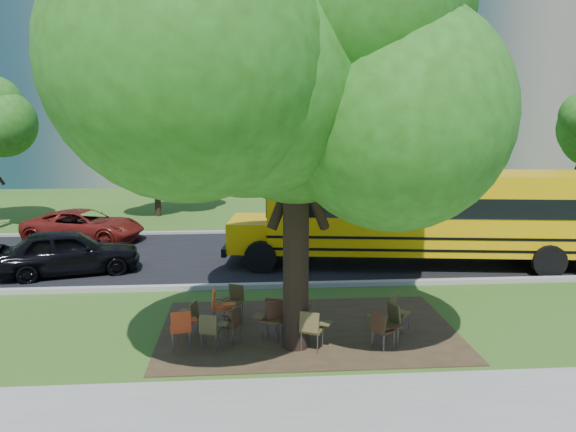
{
  "coord_description": "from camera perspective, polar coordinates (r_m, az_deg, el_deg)",
  "views": [
    {
      "loc": [
        -0.46,
        -13.21,
        5.04
      ],
      "look_at": [
        0.9,
        4.47,
        1.92
      ],
      "focal_mm": 35.0,
      "sensor_mm": 36.0,
      "label": 1
    }
  ],
  "objects": [
    {
      "name": "chair_5",
      "position": [
        12.86,
        1.74,
        -10.53
      ],
      "size": [
        0.59,
        0.7,
        0.87
      ],
      "rotation": [
        0.0,
        0.0,
        3.59
      ],
      "color": "#49431F",
      "rests_on": "ground"
    },
    {
      "name": "building_right",
      "position": [
        57.24,
        21.93,
        16.76
      ],
      "size": [
        30.0,
        16.0,
        25.0
      ],
      "primitive_type": "cube",
      "color": "gray",
      "rests_on": "ground"
    },
    {
      "name": "school_bus",
      "position": [
        19.76,
        15.08,
        0.36
      ],
      "size": [
        13.39,
        4.51,
        3.22
      ],
      "rotation": [
        0.0,
        0.0,
        -0.13
      ],
      "color": "#DBA306",
      "rests_on": "ground"
    },
    {
      "name": "chair_2",
      "position": [
        12.91,
        -5.68,
        -10.54
      ],
      "size": [
        0.57,
        0.72,
        0.85
      ],
      "rotation": [
        0.0,
        0.0,
        1.04
      ],
      "color": "#3C2715",
      "rests_on": "ground"
    },
    {
      "name": "kerb_far",
      "position": [
        24.81,
        -3.24,
        -1.61
      ],
      "size": [
        80.0,
        0.25,
        0.14
      ],
      "primitive_type": "cube",
      "color": "gray",
      "rests_on": "ground"
    },
    {
      "name": "black_car",
      "position": [
        19.52,
        -21.38,
        -3.41
      ],
      "size": [
        4.75,
        2.9,
        1.51
      ],
      "primitive_type": "imported",
      "rotation": [
        0.0,
        0.0,
        1.84
      ],
      "color": "black",
      "rests_on": "ground"
    },
    {
      "name": "chair_9",
      "position": [
        14.39,
        -5.58,
        -8.3
      ],
      "size": [
        0.72,
        0.57,
        0.87
      ],
      "rotation": [
        0.0,
        0.0,
        2.68
      ],
      "color": "#4A3F20",
      "rests_on": "ground"
    },
    {
      "name": "bg_tree_2",
      "position": [
        29.57,
        -13.35,
        8.09
      ],
      "size": [
        4.8,
        4.8,
        6.62
      ],
      "color": "black",
      "rests_on": "ground"
    },
    {
      "name": "chair_11",
      "position": [
        13.15,
        -1.44,
        -9.92
      ],
      "size": [
        0.63,
        0.69,
        0.92
      ],
      "rotation": [
        0.0,
        0.0,
        0.31
      ],
      "color": "#502E1C",
      "rests_on": "ground"
    },
    {
      "name": "asphalt_road",
      "position": [
        20.83,
        -3.0,
        -4.0
      ],
      "size": [
        80.0,
        8.0,
        0.04
      ],
      "primitive_type": "cube",
      "color": "black",
      "rests_on": "ground"
    },
    {
      "name": "chair_12",
      "position": [
        13.78,
        11.01,
        -9.3
      ],
      "size": [
        0.59,
        0.75,
        0.87
      ],
      "rotation": [
        0.0,
        0.0,
        4.0
      ],
      "color": "brown",
      "rests_on": "ground"
    },
    {
      "name": "chair_6",
      "position": [
        12.88,
        10.09,
        -10.34
      ],
      "size": [
        0.74,
        0.66,
        0.97
      ],
      "rotation": [
        0.0,
        0.0,
        1.91
      ],
      "color": "#423D1C",
      "rests_on": "ground"
    },
    {
      "name": "bg_car_red",
      "position": [
        24.43,
        -19.99,
        -0.96
      ],
      "size": [
        5.16,
        3.19,
        1.33
      ],
      "primitive_type": "imported",
      "rotation": [
        0.0,
        0.0,
        1.36
      ],
      "color": "maroon",
      "rests_on": "ground"
    },
    {
      "name": "chair_8",
      "position": [
        13.31,
        -9.98,
        -9.95
      ],
      "size": [
        0.53,
        0.68,
        0.87
      ],
      "rotation": [
        0.0,
        0.0,
        1.26
      ],
      "color": "#4A3F20",
      "rests_on": "ground"
    },
    {
      "name": "ground",
      "position": [
        14.14,
        -2.28,
        -10.91
      ],
      "size": [
        160.0,
        160.0,
        0.0
      ],
      "primitive_type": "plane",
      "color": "#2C541A",
      "rests_on": "ground"
    },
    {
      "name": "kerb_near",
      "position": [
        16.96,
        -2.66,
        -7.09
      ],
      "size": [
        80.0,
        0.25,
        0.14
      ],
      "primitive_type": "cube",
      "color": "gray",
      "rests_on": "ground"
    },
    {
      "name": "bg_tree_3",
      "position": [
        28.49,
        13.08,
        9.69
      ],
      "size": [
        5.6,
        5.6,
        7.84
      ],
      "color": "black",
      "rests_on": "ground"
    },
    {
      "name": "chair_3",
      "position": [
        13.05,
        -1.65,
        -10.0
      ],
      "size": [
        0.74,
        0.58,
        0.94
      ],
      "rotation": [
        0.0,
        0.0,
        2.82
      ],
      "color": "#4C331B",
      "rests_on": "ground"
    },
    {
      "name": "chair_4",
      "position": [
        12.37,
        2.51,
        -11.14
      ],
      "size": [
        0.77,
        0.61,
        0.95
      ],
      "rotation": [
        0.0,
        0.0,
        -0.43
      ],
      "color": "brown",
      "rests_on": "ground"
    },
    {
      "name": "main_tree",
      "position": [
        11.79,
        0.85,
        14.56
      ],
      "size": [
        7.2,
        7.2,
        9.6
      ],
      "color": "black",
      "rests_on": "ground"
    },
    {
      "name": "chair_0",
      "position": [
        12.65,
        -10.72,
        -10.87
      ],
      "size": [
        0.63,
        0.64,
        0.93
      ],
      "rotation": [
        0.0,
        0.0,
        0.18
      ],
      "color": "#B23513",
      "rests_on": "ground"
    },
    {
      "name": "building_main",
      "position": [
        50.14,
        -13.57,
        16.52
      ],
      "size": [
        38.0,
        16.0,
        22.0
      ],
      "primitive_type": "cube",
      "color": "slate",
      "rests_on": "ground"
    },
    {
      "name": "chair_1",
      "position": [
        12.56,
        -7.83,
        -11.19
      ],
      "size": [
        0.65,
        0.5,
        0.85
      ],
      "rotation": [
        0.0,
        0.0,
        -0.26
      ],
      "color": "#47401F",
      "rests_on": "ground"
    },
    {
      "name": "chair_7",
      "position": [
        12.63,
        9.6,
        -11.07
      ],
      "size": [
        0.73,
        0.58,
        0.86
      ],
      "rotation": [
        0.0,
        0.0,
        -0.95
      ],
      "color": "#412717",
      "rests_on": "ground"
    },
    {
      "name": "chair_10",
      "position": [
        13.91,
        -6.97,
        -8.78
      ],
      "size": [
        0.62,
        0.63,
        0.95
      ],
      "rotation": [
        0.0,
        0.0,
        -1.45
      ],
      "color": "#C34414",
      "rests_on": "ground"
    },
    {
      "name": "dirt_patch",
      "position": [
        13.74,
        2.06,
        -11.48
      ],
      "size": [
        7.0,
        4.5,
        0.03
      ],
      "primitive_type": "cube",
      "color": "#382819",
      "rests_on": "ground"
    }
  ]
}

